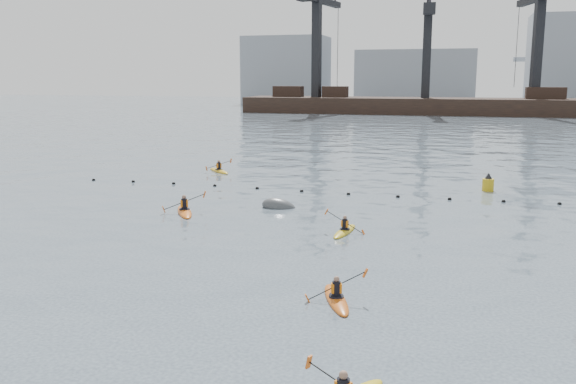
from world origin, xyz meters
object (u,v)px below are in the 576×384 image
Objects in this scene: kayaker_3 at (345,231)px; nav_buoy at (488,185)px; mooring_buoy at (279,207)px; kayaker_0 at (336,298)px; kayaker_5 at (219,170)px; kayaker_2 at (184,211)px.

kayaker_3 is 14.57m from nav_buoy.
mooring_buoy is at bearing 142.16° from kayaker_3.
kayaker_3 is 6.35m from mooring_buoy.
kayaker_0 is 2.24× the size of nav_buoy.
kayaker_5 is at bearing 135.81° from kayaker_3.
kayaker_0 is 14.79m from kayaker_2.
nav_buoy is (5.34, 21.66, 0.31)m from kayaker_0.
kayaker_2 is at bearing -144.71° from nav_buoy.
kayaker_0 is at bearing -65.85° from mooring_buoy.
kayaker_3 is at bearing -117.53° from nav_buoy.
kayaker_5 is 2.06× the size of nav_buoy.
mooring_buoy is at bearing -143.06° from nav_buoy.
mooring_buoy is at bearing 0.02° from kayaker_2.
kayaker_5 is at bearing 126.21° from mooring_buoy.
kayaker_3 reaches higher than mooring_buoy.
kayaker_5 is (-14.10, 24.36, 0.01)m from kayaker_0.
kayaker_0 is 22.31m from nav_buoy.
nav_buoy is at bearing 54.12° from kayaker_0.
kayaker_0 is at bearing -105.18° from kayaker_5.
kayaker_5 reaches higher than mooring_buoy.
kayaker_3 is at bearing -42.12° from kayaker_2.
kayaker_3 is 1.07× the size of kayaker_5.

